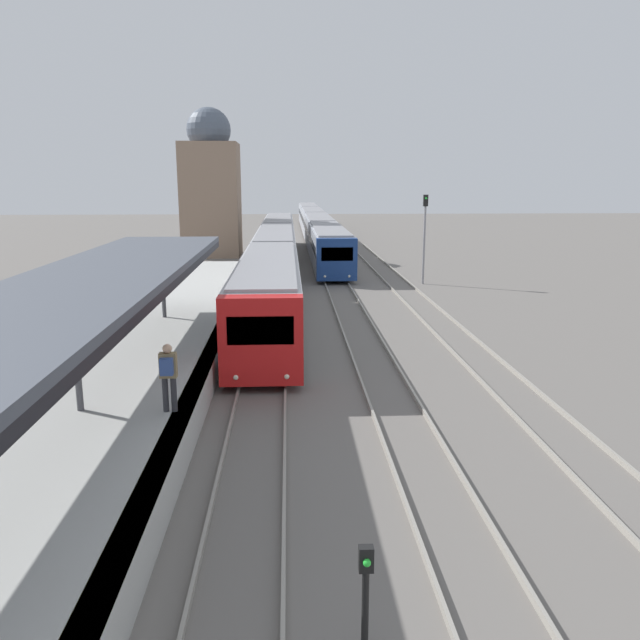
{
  "coord_description": "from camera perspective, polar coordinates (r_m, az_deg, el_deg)",
  "views": [
    {
      "loc": [
        0.85,
        -2.83,
        6.36
      ],
      "look_at": [
        1.93,
        18.18,
        1.64
      ],
      "focal_mm": 35.0,
      "sensor_mm": 36.0,
      "label": 1
    }
  ],
  "objects": [
    {
      "name": "train_near",
      "position": [
        42.08,
        -4.09,
        6.28
      ],
      "size": [
        2.58,
        47.55,
        3.11
      ],
      "color": "red",
      "rests_on": "ground_plane"
    },
    {
      "name": "signal_post_near",
      "position": [
        9.14,
        4.19,
        -23.18
      ],
      "size": [
        0.2,
        0.21,
        1.62
      ],
      "color": "black",
      "rests_on": "ground_plane"
    },
    {
      "name": "distant_domed_building",
      "position": [
        54.87,
        -9.95,
        11.87
      ],
      "size": [
        4.77,
        4.77,
        12.31
      ],
      "color": "#89705B",
      "rests_on": "ground_plane"
    },
    {
      "name": "train_far",
      "position": [
        68.96,
        -0.43,
        8.73
      ],
      "size": [
        2.54,
        61.29,
        3.01
      ],
      "color": "navy",
      "rests_on": "ground_plane"
    },
    {
      "name": "signal_mast_far",
      "position": [
        39.43,
        9.54,
        8.21
      ],
      "size": [
        0.28,
        0.29,
        5.52
      ],
      "color": "gray",
      "rests_on": "ground_plane"
    },
    {
      "name": "person_on_platform",
      "position": [
        15.17,
        -13.71,
        -4.66
      ],
      "size": [
        0.4,
        0.4,
        1.66
      ],
      "color": "#2D2D33",
      "rests_on": "station_platform"
    },
    {
      "name": "platform_canopy",
      "position": [
        15.49,
        -21.7,
        2.41
      ],
      "size": [
        4.0,
        26.27,
        3.02
      ],
      "color": "#4C515B",
      "rests_on": "station_platform"
    }
  ]
}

